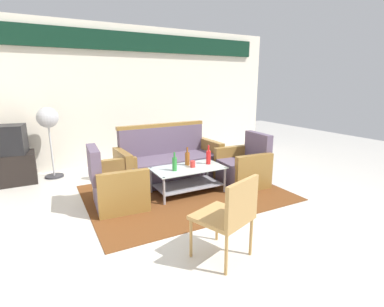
{
  "coord_description": "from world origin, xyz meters",
  "views": [
    {
      "loc": [
        -1.91,
        -3.0,
        1.68
      ],
      "look_at": [
        0.06,
        0.66,
        0.65
      ],
      "focal_mm": 26.94,
      "sensor_mm": 36.0,
      "label": 1
    }
  ],
  "objects_px": {
    "bottle_brown": "(187,158)",
    "bottle_green": "(175,164)",
    "pedestal_fan": "(48,122)",
    "armchair_right": "(244,168)",
    "bottle_red": "(208,157)",
    "cup": "(193,164)",
    "coffee_table": "(188,176)",
    "wicker_chair": "(230,212)",
    "television": "(5,140)",
    "tv_stand": "(9,169)",
    "couch": "(169,162)",
    "armchair_left": "(117,186)"
  },
  "relations": [
    {
      "from": "coffee_table",
      "to": "armchair_left",
      "type": "bearing_deg",
      "value": 178.8
    },
    {
      "from": "bottle_red",
      "to": "television",
      "type": "distance_m",
      "value": 3.36
    },
    {
      "from": "coffee_table",
      "to": "tv_stand",
      "type": "distance_m",
      "value": 3.05
    },
    {
      "from": "armchair_left",
      "to": "bottle_red",
      "type": "distance_m",
      "value": 1.49
    },
    {
      "from": "couch",
      "to": "bottle_green",
      "type": "distance_m",
      "value": 0.82
    },
    {
      "from": "armchair_left",
      "to": "television",
      "type": "height_order",
      "value": "television"
    },
    {
      "from": "couch",
      "to": "coffee_table",
      "type": "distance_m",
      "value": 0.72
    },
    {
      "from": "wicker_chair",
      "to": "bottle_green",
      "type": "bearing_deg",
      "value": 63.02
    },
    {
      "from": "bottle_red",
      "to": "cup",
      "type": "relative_size",
      "value": 3.07
    },
    {
      "from": "coffee_table",
      "to": "wicker_chair",
      "type": "relative_size",
      "value": 1.31
    },
    {
      "from": "coffee_table",
      "to": "wicker_chair",
      "type": "distance_m",
      "value": 1.81
    },
    {
      "from": "armchair_right",
      "to": "bottle_brown",
      "type": "distance_m",
      "value": 1.0
    },
    {
      "from": "tv_stand",
      "to": "armchair_right",
      "type": "bearing_deg",
      "value": -28.57
    },
    {
      "from": "bottle_green",
      "to": "pedestal_fan",
      "type": "bearing_deg",
      "value": 129.35
    },
    {
      "from": "bottle_red",
      "to": "armchair_right",
      "type": "bearing_deg",
      "value": -10.73
    },
    {
      "from": "coffee_table",
      "to": "bottle_brown",
      "type": "xyz_separation_m",
      "value": [
        0.05,
        0.12,
        0.25
      ]
    },
    {
      "from": "couch",
      "to": "pedestal_fan",
      "type": "bearing_deg",
      "value": -34.34
    },
    {
      "from": "bottle_brown",
      "to": "tv_stand",
      "type": "relative_size",
      "value": 0.36
    },
    {
      "from": "bottle_red",
      "to": "tv_stand",
      "type": "relative_size",
      "value": 0.38
    },
    {
      "from": "wicker_chair",
      "to": "coffee_table",
      "type": "bearing_deg",
      "value": 55.41
    },
    {
      "from": "bottle_brown",
      "to": "tv_stand",
      "type": "bearing_deg",
      "value": 146.43
    },
    {
      "from": "bottle_red",
      "to": "pedestal_fan",
      "type": "xyz_separation_m",
      "value": [
        -2.17,
        1.82,
        0.49
      ]
    },
    {
      "from": "bottle_brown",
      "to": "bottle_green",
      "type": "bearing_deg",
      "value": -150.52
    },
    {
      "from": "bottle_green",
      "to": "television",
      "type": "xyz_separation_m",
      "value": [
        -2.22,
        1.84,
        0.24
      ]
    },
    {
      "from": "armchair_right",
      "to": "wicker_chair",
      "type": "xyz_separation_m",
      "value": [
        -1.46,
        -1.64,
        0.21
      ]
    },
    {
      "from": "bottle_red",
      "to": "bottle_green",
      "type": "bearing_deg",
      "value": -173.65
    },
    {
      "from": "pedestal_fan",
      "to": "bottle_red",
      "type": "bearing_deg",
      "value": -39.93
    },
    {
      "from": "armchair_right",
      "to": "coffee_table",
      "type": "bearing_deg",
      "value": 88.0
    },
    {
      "from": "armchair_right",
      "to": "television",
      "type": "height_order",
      "value": "television"
    },
    {
      "from": "cup",
      "to": "television",
      "type": "height_order",
      "value": "television"
    },
    {
      "from": "coffee_table",
      "to": "tv_stand",
      "type": "bearing_deg",
      "value": 143.95
    },
    {
      "from": "television",
      "to": "wicker_chair",
      "type": "bearing_deg",
      "value": 128.2
    },
    {
      "from": "armchair_left",
      "to": "coffee_table",
      "type": "bearing_deg",
      "value": 92.73
    },
    {
      "from": "couch",
      "to": "pedestal_fan",
      "type": "height_order",
      "value": "pedestal_fan"
    },
    {
      "from": "pedestal_fan",
      "to": "armchair_right",
      "type": "bearing_deg",
      "value": -34.71
    },
    {
      "from": "couch",
      "to": "wicker_chair",
      "type": "bearing_deg",
      "value": 77.18
    },
    {
      "from": "bottle_green",
      "to": "cup",
      "type": "height_order",
      "value": "bottle_green"
    },
    {
      "from": "couch",
      "to": "armchair_left",
      "type": "xyz_separation_m",
      "value": [
        -1.09,
        -0.69,
        -0.03
      ]
    },
    {
      "from": "tv_stand",
      "to": "bottle_red",
      "type": "bearing_deg",
      "value": -31.9
    },
    {
      "from": "armchair_left",
      "to": "bottle_green",
      "type": "distance_m",
      "value": 0.88
    },
    {
      "from": "tv_stand",
      "to": "wicker_chair",
      "type": "relative_size",
      "value": 0.95
    },
    {
      "from": "couch",
      "to": "armchair_right",
      "type": "relative_size",
      "value": 2.15
    },
    {
      "from": "armchair_left",
      "to": "bottle_green",
      "type": "xyz_separation_m",
      "value": [
        0.85,
        -0.07,
        0.23
      ]
    },
    {
      "from": "television",
      "to": "bottle_red",
      "type": "bearing_deg",
      "value": 156.7
    },
    {
      "from": "couch",
      "to": "armchair_right",
      "type": "distance_m",
      "value": 1.29
    },
    {
      "from": "couch",
      "to": "coffee_table",
      "type": "height_order",
      "value": "couch"
    },
    {
      "from": "wicker_chair",
      "to": "cup",
      "type": "bearing_deg",
      "value": 53.05
    },
    {
      "from": "pedestal_fan",
      "to": "wicker_chair",
      "type": "xyz_separation_m",
      "value": [
        1.33,
        -3.58,
        -0.52
      ]
    },
    {
      "from": "television",
      "to": "pedestal_fan",
      "type": "bearing_deg",
      "value": -167.31
    },
    {
      "from": "armchair_left",
      "to": "pedestal_fan",
      "type": "distance_m",
      "value": 2.08
    }
  ]
}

